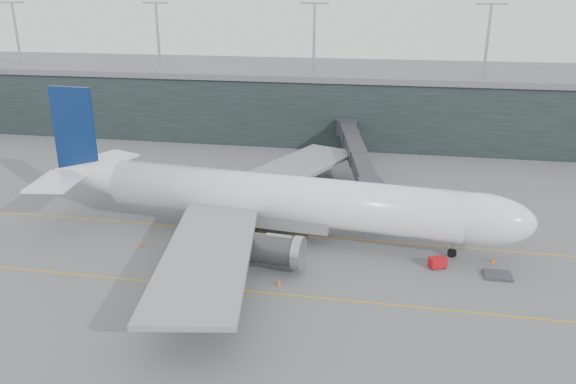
# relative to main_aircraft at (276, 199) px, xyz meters

# --- Properties ---
(ground) EXTENTS (320.00, 320.00, 0.00)m
(ground) POSITION_rel_main_aircraft_xyz_m (-7.75, 4.60, -5.28)
(ground) COLOR #515155
(ground) RESTS_ON ground
(taxiline_a) EXTENTS (160.00, 0.25, 0.02)m
(taxiline_a) POSITION_rel_main_aircraft_xyz_m (-7.75, 0.60, -5.27)
(taxiline_a) COLOR #C49012
(taxiline_a) RESTS_ON ground
(taxiline_b) EXTENTS (160.00, 0.25, 0.02)m
(taxiline_b) POSITION_rel_main_aircraft_xyz_m (-7.75, -15.40, -5.27)
(taxiline_b) COLOR #C49012
(taxiline_b) RESTS_ON ground
(taxiline_lead_main) EXTENTS (0.25, 60.00, 0.02)m
(taxiline_lead_main) POSITION_rel_main_aircraft_xyz_m (-2.75, 24.60, -5.27)
(taxiline_lead_main) COLOR #C49012
(taxiline_lead_main) RESTS_ON ground
(terminal) EXTENTS (240.00, 36.00, 29.00)m
(terminal) POSITION_rel_main_aircraft_xyz_m (-7.75, 62.60, 2.34)
(terminal) COLOR black
(terminal) RESTS_ON ground
(main_aircraft) EXTENTS (67.15, 62.77, 18.82)m
(main_aircraft) POSITION_rel_main_aircraft_xyz_m (0.00, 0.00, 0.00)
(main_aircraft) COLOR white
(main_aircraft) RESTS_ON ground
(jet_bridge) EXTENTS (11.01, 44.18, 6.76)m
(jet_bridge) POSITION_rel_main_aircraft_xyz_m (9.22, 29.33, -0.22)
(jet_bridge) COLOR #2E2E33
(jet_bridge) RESTS_ON ground
(gse_cart) EXTENTS (2.29, 1.93, 1.33)m
(gse_cart) POSITION_rel_main_aircraft_xyz_m (21.03, -5.77, -4.54)
(gse_cart) COLOR red
(gse_cart) RESTS_ON ground
(baggage_dolly) EXTENTS (3.16, 2.55, 0.31)m
(baggage_dolly) POSITION_rel_main_aircraft_xyz_m (27.81, -6.71, -5.09)
(baggage_dolly) COLOR #35363A
(baggage_dolly) RESTS_ON ground
(uld_a) EXTENTS (2.34, 1.93, 2.01)m
(uld_a) POSITION_rel_main_aircraft_xyz_m (-13.05, 14.85, -4.23)
(uld_a) COLOR #38383D
(uld_a) RESTS_ON ground
(uld_b) EXTENTS (2.63, 2.40, 1.94)m
(uld_b) POSITION_rel_main_aircraft_xyz_m (-10.22, 15.50, -4.26)
(uld_b) COLOR #38383D
(uld_b) RESTS_ON ground
(uld_c) EXTENTS (2.33, 2.09, 1.76)m
(uld_c) POSITION_rel_main_aircraft_xyz_m (-9.23, 14.45, -4.36)
(uld_c) COLOR #38383D
(uld_c) RESTS_ON ground
(cone_nose) EXTENTS (0.49, 0.49, 0.77)m
(cone_nose) POSITION_rel_main_aircraft_xyz_m (27.83, -2.96, -4.90)
(cone_nose) COLOR #FE630E
(cone_nose) RESTS_ON ground
(cone_wing_stbd) EXTENTS (0.48, 0.48, 0.77)m
(cone_wing_stbd) POSITION_rel_main_aircraft_xyz_m (3.20, -13.58, -4.90)
(cone_wing_stbd) COLOR #D6560B
(cone_wing_stbd) RESTS_ON ground
(cone_wing_port) EXTENTS (0.46, 0.46, 0.73)m
(cone_wing_port) POSITION_rel_main_aircraft_xyz_m (1.20, 14.99, -4.92)
(cone_wing_port) COLOR #D8630C
(cone_wing_port) RESTS_ON ground
(cone_tail) EXTENTS (0.39, 0.39, 0.63)m
(cone_tail) POSITION_rel_main_aircraft_xyz_m (-16.43, -6.90, -4.97)
(cone_tail) COLOR #FC550E
(cone_tail) RESTS_ON ground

